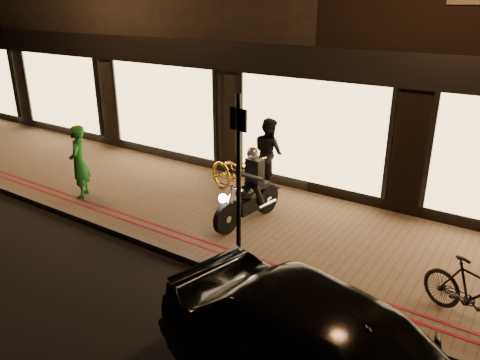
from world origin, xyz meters
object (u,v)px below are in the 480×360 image
object	(u,v)px
bicycle_gold	(239,175)
person_green	(79,162)
motorcycle	(249,194)
sign_post	(239,176)

from	to	relation	value
bicycle_gold	person_green	bearing A→B (deg)	140.18
bicycle_gold	person_green	distance (m)	3.68
bicycle_gold	motorcycle	bearing A→B (deg)	-120.81
sign_post	bicycle_gold	xyz separation A→B (m)	(-1.74, 2.58, -1.15)
motorcycle	sign_post	size ratio (longest dim) A/B	0.65
person_green	bicycle_gold	bearing A→B (deg)	85.80
sign_post	bicycle_gold	distance (m)	3.32
bicycle_gold	person_green	size ratio (longest dim) A/B	1.18
sign_post	person_green	world-z (taller)	sign_post
motorcycle	bicycle_gold	distance (m)	1.36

